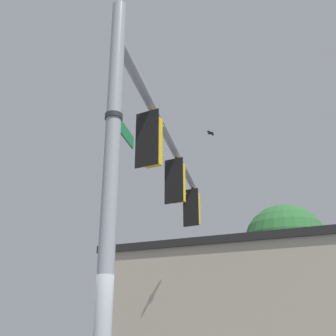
{
  "coord_description": "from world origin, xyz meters",
  "views": [
    {
      "loc": [
        3.46,
        -4.49,
        1.85
      ],
      "look_at": [
        -1.1,
        3.65,
        5.44
      ],
      "focal_mm": 44.4,
      "sensor_mm": 36.0,
      "label": 1
    }
  ],
  "objects_px": {
    "traffic_light_mid_outer": "(193,209)",
    "street_name_sign": "(120,125)",
    "traffic_light_nearest_pole": "(152,141)",
    "traffic_light_mid_inner": "(177,182)",
    "bird_flying": "(211,133)"
  },
  "relations": [
    {
      "from": "traffic_light_nearest_pole",
      "to": "street_name_sign",
      "type": "relative_size",
      "value": 1.21
    },
    {
      "from": "street_name_sign",
      "to": "traffic_light_mid_outer",
      "type": "bearing_deg",
      "value": 106.7
    },
    {
      "from": "traffic_light_mid_outer",
      "to": "street_name_sign",
      "type": "xyz_separation_m",
      "value": [
        2.1,
        -7.0,
        -0.6
      ]
    },
    {
      "from": "traffic_light_mid_outer",
      "to": "street_name_sign",
      "type": "height_order",
      "value": "traffic_light_mid_outer"
    },
    {
      "from": "traffic_light_mid_inner",
      "to": "traffic_light_mid_outer",
      "type": "height_order",
      "value": "same"
    },
    {
      "from": "traffic_light_mid_inner",
      "to": "bird_flying",
      "type": "xyz_separation_m",
      "value": [
        -0.35,
        3.24,
        2.9
      ]
    },
    {
      "from": "traffic_light_nearest_pole",
      "to": "traffic_light_mid_inner",
      "type": "distance_m",
      "value": 2.67
    },
    {
      "from": "traffic_light_mid_outer",
      "to": "street_name_sign",
      "type": "relative_size",
      "value": 1.21
    },
    {
      "from": "traffic_light_nearest_pole",
      "to": "traffic_light_mid_outer",
      "type": "bearing_deg",
      "value": 106.75
    },
    {
      "from": "traffic_light_mid_inner",
      "to": "bird_flying",
      "type": "distance_m",
      "value": 4.36
    },
    {
      "from": "traffic_light_mid_inner",
      "to": "street_name_sign",
      "type": "height_order",
      "value": "traffic_light_mid_inner"
    },
    {
      "from": "traffic_light_mid_outer",
      "to": "bird_flying",
      "type": "distance_m",
      "value": 3.01
    },
    {
      "from": "traffic_light_mid_inner",
      "to": "bird_flying",
      "type": "height_order",
      "value": "bird_flying"
    },
    {
      "from": "traffic_light_nearest_pole",
      "to": "traffic_light_mid_outer",
      "type": "height_order",
      "value": "same"
    },
    {
      "from": "traffic_light_nearest_pole",
      "to": "bird_flying",
      "type": "relative_size",
      "value": 3.25
    }
  ]
}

